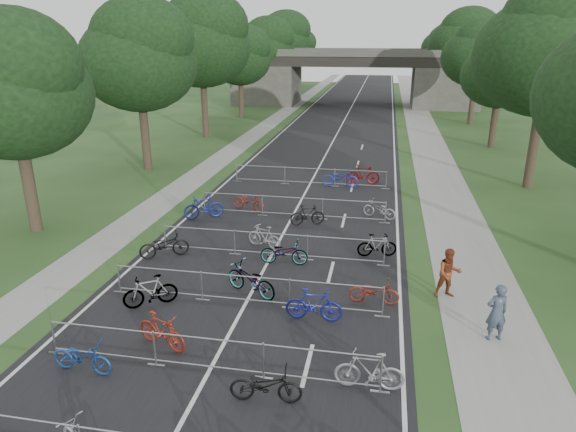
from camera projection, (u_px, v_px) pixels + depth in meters
name	position (u px, v px, depth m)	size (l,w,h in m)	color
road	(343.00, 123.00, 53.64)	(11.00, 140.00, 0.01)	black
sidewalk_right	(421.00, 125.00, 52.25)	(3.00, 140.00, 0.01)	gray
sidewalk_left	(273.00, 121.00, 54.95)	(2.00, 140.00, 0.01)	gray
lane_markings	(343.00, 123.00, 53.65)	(0.12, 140.00, 0.00)	silver
overpass_bridge	(354.00, 77.00, 66.37)	(31.00, 8.00, 7.05)	#43413C
tree_left_0	(13.00, 89.00, 21.89)	(6.72, 6.72, 10.25)	#33261C
tree_left_1	(139.00, 58.00, 32.74)	(7.56, 7.56, 11.53)	#33261C
tree_right_1	(551.00, 50.00, 28.28)	(8.18, 8.18, 12.47)	#33261C
tree_left_2	(202.00, 42.00, 43.59)	(8.40, 8.40, 12.81)	#33261C
tree_right_2	(502.00, 72.00, 40.05)	(6.16, 6.16, 9.39)	#33261C
tree_left_3	(241.00, 57.00, 55.26)	(6.72, 6.72, 10.25)	#33261C
tree_right_3	(479.00, 54.00, 50.85)	(7.17, 7.17, 10.93)	#33261C
tree_left_4	(266.00, 47.00, 66.11)	(7.56, 7.56, 11.53)	#33261C
tree_right_4	(464.00, 42.00, 61.64)	(8.18, 8.18, 12.47)	#33261C
tree_left_5	(284.00, 39.00, 76.96)	(8.40, 8.40, 12.81)	#33261C
tree_right_5	(451.00, 55.00, 73.41)	(6.16, 6.16, 9.39)	#33261C
tree_left_6	(297.00, 49.00, 88.62)	(6.72, 6.72, 10.25)	#33261C
tree_right_6	(444.00, 47.00, 84.21)	(7.17, 7.17, 10.93)	#33261C
barrier_row_2	(208.00, 355.00, 13.80)	(9.70, 0.08, 1.10)	#979A9F
barrier_row_3	(245.00, 290.00, 17.32)	(9.70, 0.08, 1.10)	#979A9F
barrier_row_4	(271.00, 245.00, 21.03)	(9.70, 0.08, 1.10)	#979A9F
barrier_row_5	(292.00, 207.00, 25.66)	(9.70, 0.08, 1.10)	#979A9F
barrier_row_6	(310.00, 177.00, 31.22)	(9.70, 0.08, 1.10)	#979A9F
bike_8	(82.00, 357.00, 13.83)	(0.62, 1.79, 0.94)	navy
bike_9	(162.00, 331.00, 14.91)	(0.51, 1.81, 1.09)	maroon
bike_10	(266.00, 385.00, 12.70)	(0.63, 1.82, 0.96)	black
bike_11	(369.00, 371.00, 13.14)	(0.51, 1.81, 1.09)	gray
bike_12	(150.00, 291.00, 17.21)	(0.52, 1.83, 1.10)	#979A9F
bike_13	(251.00, 280.00, 17.96)	(0.75, 2.16, 1.14)	#979A9F
bike_14	(314.00, 305.00, 16.33)	(0.52, 1.84, 1.11)	navy
bike_15	(374.00, 292.00, 17.41)	(0.59, 1.69, 0.89)	maroon
bike_16	(164.00, 245.00, 21.03)	(0.70, 2.01, 1.06)	black
bike_17	(264.00, 237.00, 22.00)	(0.47, 1.67, 1.00)	gray
bike_18	(284.00, 253.00, 20.41)	(0.66, 1.91, 1.00)	#979A9F
bike_19	(377.00, 246.00, 21.10)	(0.46, 1.64, 0.99)	#979A9F
bike_20	(204.00, 207.00, 25.49)	(0.57, 2.02, 1.21)	navy
bike_21	(249.00, 201.00, 26.70)	(0.66, 1.89, 1.00)	maroon
bike_22	(307.00, 215.00, 24.65)	(0.47, 1.68, 1.01)	black
bike_23	(379.00, 210.00, 25.59)	(0.60, 1.73, 0.91)	#9B9AA1
bike_26	(340.00, 178.00, 30.79)	(0.75, 2.16, 1.13)	#1B2996
bike_27	(363.00, 175.00, 31.40)	(0.58, 2.04, 1.22)	maroon
pedestrian_a	(497.00, 313.00, 15.18)	(0.66, 0.44, 1.82)	#384255
pedestrian_b	(449.00, 274.00, 17.71)	(0.87, 0.68, 1.79)	brown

